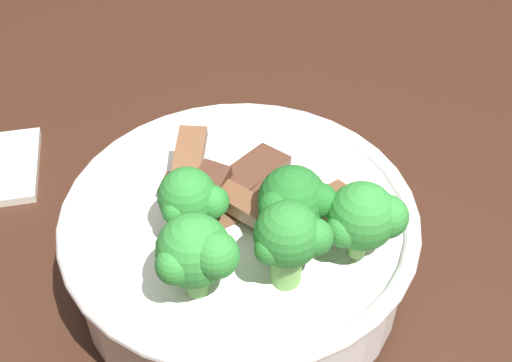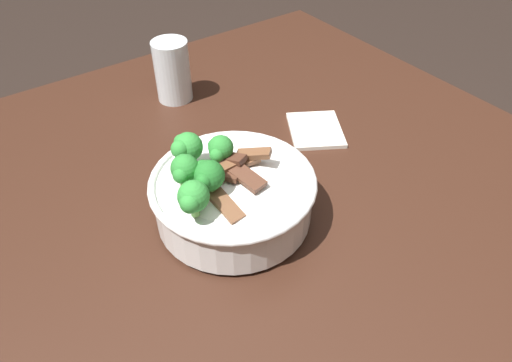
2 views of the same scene
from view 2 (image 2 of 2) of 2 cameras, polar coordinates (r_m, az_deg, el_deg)
The scene contains 4 objects.
dining_table at distance 0.82m, azimuth 7.80°, elevation -10.81°, with size 1.41×1.06×0.76m.
rice_bowl at distance 0.72m, azimuth -3.03°, elevation -1.34°, with size 0.25×0.25×0.14m.
drinking_glass at distance 1.03m, azimuth -9.89°, elevation 12.49°, with size 0.07×0.07×0.13m.
folded_napkin at distance 0.94m, azimuth 7.17°, elevation 6.12°, with size 0.12×0.10×0.01m, color silver.
Camera 2 is at (-0.34, 0.38, 1.30)m, focal length 33.25 mm.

